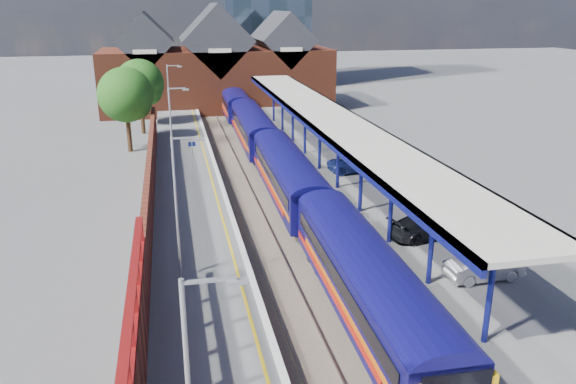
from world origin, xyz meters
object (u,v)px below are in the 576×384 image
lamp_post_c (173,129)px  parked_car_blue (356,164)px  parked_car_silver (484,267)px  parked_car_dark (428,226)px  train (268,146)px  lamp_post_b (179,200)px  lamp_post_d (170,96)px  platform_sign (192,152)px

lamp_post_c → parked_car_blue: bearing=-1.7°
parked_car_silver → parked_car_dark: size_ratio=0.83×
parked_car_silver → train: bearing=12.6°
train → lamp_post_c: bearing=-148.9°
lamp_post_b → parked_car_dark: lamp_post_b is taller
parked_car_blue → lamp_post_d: bearing=36.6°
train → lamp_post_b: size_ratio=9.42×
lamp_post_d → parked_car_silver: bearing=-68.1°
lamp_post_c → parked_car_dark: bearing=-45.3°
lamp_post_d → parked_car_dark: 33.04m
platform_sign → parked_car_silver: platform_sign is taller
train → parked_car_silver: (6.28, -23.93, -0.49)m
lamp_post_c → parked_car_blue: 14.34m
lamp_post_b → lamp_post_d: (0.00, 32.00, 0.00)m
lamp_post_c → parked_car_silver: bearing=-53.6°
train → parked_car_silver: 24.74m
lamp_post_b → platform_sign: size_ratio=2.80×
train → lamp_post_b: lamp_post_b is taller
lamp_post_b → parked_car_silver: size_ratio=1.84×
parked_car_silver → parked_car_dark: parked_car_dark is taller
train → platform_sign: (-6.49, -2.74, 0.57)m
parked_car_blue → parked_car_dark: bearing=175.3°
train → parked_car_silver: size_ratio=17.32×
lamp_post_b → parked_car_silver: lamp_post_b is taller
lamp_post_b → parked_car_silver: bearing=-12.7°
lamp_post_d → parked_car_blue: (13.93, -16.42, -3.38)m
lamp_post_b → lamp_post_c: size_ratio=1.00×
lamp_post_c → platform_sign: 3.34m
parked_car_blue → lamp_post_b: bearing=134.5°
lamp_post_d → parked_car_silver: (14.13, -35.19, -3.36)m
train → parked_car_dark: 19.52m
platform_sign → train: bearing=22.9°
train → lamp_post_b: (-7.86, -20.74, 2.87)m
lamp_post_d → parked_car_blue: size_ratio=1.59×
lamp_post_b → platform_sign: lamp_post_b is taller
lamp_post_b → parked_car_silver: (14.13, -3.19, -3.36)m
train → lamp_post_c: size_ratio=9.42×
platform_sign → lamp_post_d: bearing=95.6°
lamp_post_d → lamp_post_b: bearing=-90.0°
train → parked_car_dark: size_ratio=14.35×
lamp_post_c → platform_sign: (1.36, 2.00, -2.30)m
parked_car_dark → lamp_post_d: bearing=15.4°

